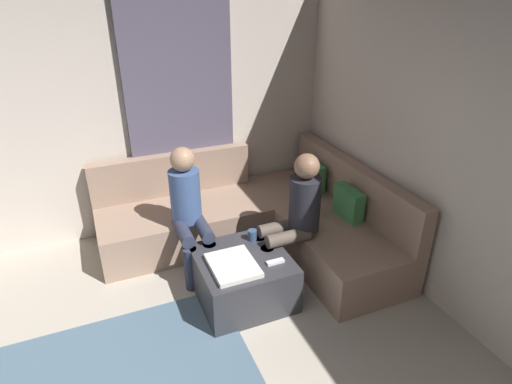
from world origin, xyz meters
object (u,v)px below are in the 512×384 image
Objects in this scene: sectional_couch at (261,219)px; coffee_mug at (252,235)px; game_remote at (275,262)px; person_on_couch_side at (189,207)px; person_on_couch_back at (295,213)px; ottoman at (243,277)px.

sectional_couch is 26.84× the size of coffee_mug.
game_remote is 0.12× the size of person_on_couch_side.
person_on_couch_back is 1.00× the size of person_on_couch_side.
coffee_mug is (0.52, -0.31, 0.19)m from sectional_couch.
game_remote is 0.51m from person_on_couch_back.
game_remote is at bearing 133.41° from person_on_couch_back.
coffee_mug is 0.08× the size of person_on_couch_side.
person_on_couch_back is at bearing 133.41° from game_remote.
ottoman is 0.72m from person_on_couch_back.
game_remote is 0.95m from person_on_couch_side.
game_remote is (0.92, -0.27, 0.15)m from sectional_couch.
ottoman is 0.63× the size of person_on_couch_back.
person_on_couch_side is at bearing -128.65° from coffee_mug.
person_on_couch_side reaches higher than ottoman.
ottoman is at bearing -39.29° from coffee_mug.
game_remote is at bearing -16.55° from sectional_couch.
sectional_couch is at bearing 146.36° from ottoman.
coffee_mug is at bearing -174.29° from game_remote.
person_on_couch_back is (0.61, 0.06, 0.38)m from sectional_couch.
person_on_couch_side is at bearing 61.05° from person_on_couch_back.
coffee_mug is at bearing 140.71° from ottoman.
coffee_mug is 0.63m from person_on_couch_side.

